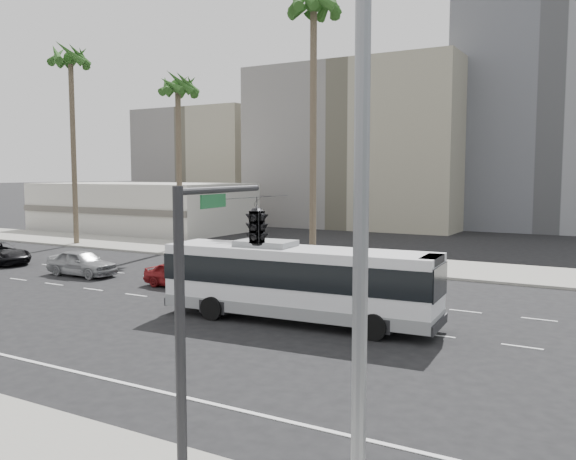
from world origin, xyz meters
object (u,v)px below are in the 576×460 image
Objects in this scene: city_bus at (298,280)px; car_b at (82,263)px; streetlight_corner at (370,205)px; traffic_signal at (250,230)px; palm_far at (71,62)px; palm_mid at (178,90)px; car_a at (178,275)px; palm_near at (314,10)px.

car_b is (-16.38, 3.44, -0.94)m from city_bus.
streetlight_corner is 4.18m from traffic_signal.
streetlight_corner is 0.59× the size of palm_far.
palm_far is at bearing -169.39° from palm_mid.
palm_mid is (-10.16, 12.41, 11.80)m from car_a.
car_b is at bearing 138.69° from traffic_signal.
city_bus is 1.98× the size of traffic_signal.
streetlight_corner is 40.15m from palm_mid.
city_bus is 27.17m from palm_mid.
palm_near is at bearing -13.64° from car_a.
car_a is 19.91m from palm_mid.
car_b is at bearing -39.98° from palm_far.
palm_near is 22.73m from palm_far.
palm_near is (-10.92, 24.08, 11.42)m from traffic_signal.
palm_near is 13.70m from palm_mid.
traffic_signal reaches higher than car_b.
traffic_signal is 36.39m from palm_mid.
palm_near is at bearing 111.29° from city_bus.
palm_near is at bearing 106.71° from traffic_signal.
city_bus is 15.53m from streetlight_corner.
palm_near reaches higher than palm_far.
palm_far is (-37.14, 26.69, 9.61)m from streetlight_corner.
city_bus is at bearing -39.44° from palm_mid.
city_bus is at bearing -108.81° from car_a.
car_b is at bearing 137.35° from streetlight_corner.
car_b is 21.06m from palm_near.
palm_mid reaches higher than car_a.
car_b reaches higher than car_a.
traffic_signal is (13.73, -13.97, 4.17)m from car_a.
palm_far is at bearing 136.18° from traffic_signal.
palm_near is at bearing -10.03° from palm_mid.
palm_mid is 10.26m from palm_far.
palm_far is (-33.62, 24.55, 10.31)m from traffic_signal.
city_bus is 20.86m from palm_near.
traffic_signal is at bearing -133.62° from car_a.
palm_mid reaches higher than car_b.
car_a is 18.79m from palm_near.
streetlight_corner is 1.69× the size of traffic_signal.
traffic_signal is 42.89m from palm_far.
car_b is 0.27× the size of palm_far.
streetlight_corner is 0.55× the size of palm_near.
car_b is at bearing -76.88° from palm_mid.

